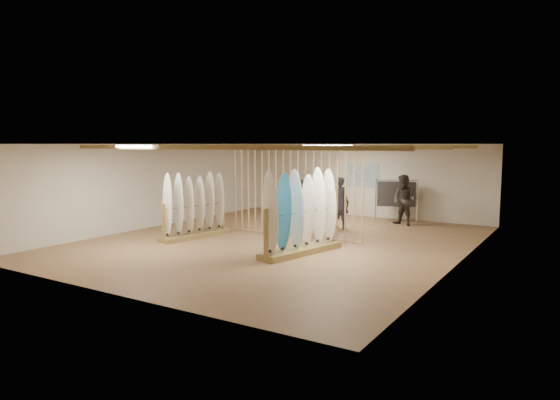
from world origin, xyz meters
The scene contains 16 objects.
floor centered at (0.00, 0.00, 0.00)m, with size 12.00×12.00×0.00m, color #936B47.
ceiling centered at (0.00, 0.00, 2.80)m, with size 12.00×12.00×0.00m, color gray.
wall_back centered at (0.00, 6.00, 1.40)m, with size 12.00×12.00×0.00m, color silver.
wall_front centered at (0.00, -6.00, 1.40)m, with size 12.00×12.00×0.00m, color silver.
wall_left centered at (-5.00, 0.00, 1.40)m, with size 12.00×12.00×0.00m, color silver.
wall_right centered at (5.00, 0.00, 1.40)m, with size 12.00×12.00×0.00m, color silver.
ceiling_slats centered at (0.00, 0.00, 2.72)m, with size 9.50×6.12×0.10m, color olive.
light_panels centered at (0.00, 0.00, 2.74)m, with size 1.20×0.35×0.06m, color white.
bamboo_partition centered at (0.00, 0.80, 1.40)m, with size 4.45×0.05×2.78m.
poster centered at (0.00, 5.98, 1.60)m, with size 1.40×0.03×0.90m, color #3471B7.
rack_left centered at (-2.47, -0.86, 0.65)m, with size 0.90×2.42×1.91m.
rack_right centered at (1.34, -1.11, 0.73)m, with size 1.11×2.71×2.14m.
clothing_rack_a centered at (-2.03, 5.40, 0.92)m, with size 1.32×0.49×1.42m.
clothing_rack_b centered at (1.63, 5.31, 1.01)m, with size 1.39×0.78×1.55m.
shopper_a centered at (0.54, 2.92, 0.99)m, with size 0.72×0.49×1.97m, color #292A32.
shopper_b centered at (2.13, 4.65, 0.99)m, with size 0.96×0.75×1.98m, color #312C26.
Camera 1 is at (7.51, -12.06, 2.80)m, focal length 32.00 mm.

